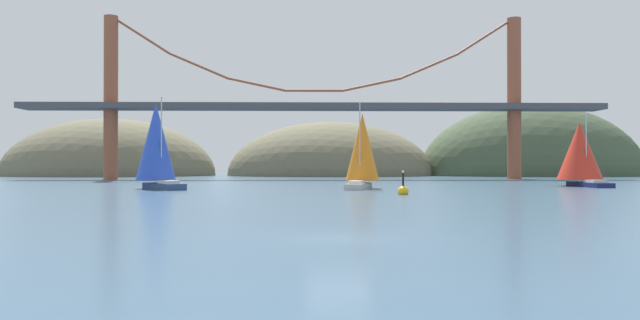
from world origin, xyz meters
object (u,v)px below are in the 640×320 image
Objects in this scene: sailboat_blue_spinnaker at (156,144)px; sailboat_scarlet_sail at (580,152)px; channel_buoy at (403,191)px; sailboat_orange_sail at (362,150)px.

sailboat_scarlet_sail is at bearing 7.70° from sailboat_blue_spinnaker.
sailboat_scarlet_sail is 3.80× the size of channel_buoy.
sailboat_blue_spinnaker reaches higher than channel_buoy.
sailboat_scarlet_sail is at bearing 12.75° from sailboat_orange_sail.
sailboat_blue_spinnaker is 56.57m from sailboat_scarlet_sail.
sailboat_blue_spinnaker is at bearing -172.30° from sailboat_scarlet_sail.
sailboat_orange_sail is 1.05× the size of sailboat_scarlet_sail.
sailboat_blue_spinnaker is 25.34m from sailboat_orange_sail.
sailboat_orange_sail is at bearing 1.41° from sailboat_blue_spinnaker.
sailboat_scarlet_sail is at bearing 37.53° from channel_buoy.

